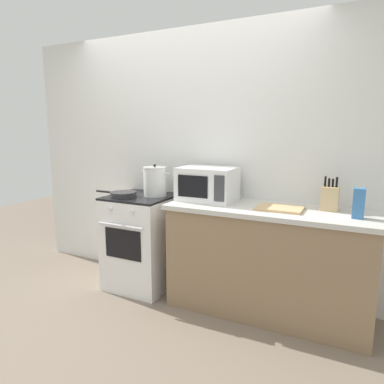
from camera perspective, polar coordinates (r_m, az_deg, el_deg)
name	(u,v)px	position (r m, az deg, el deg)	size (l,w,h in m)	color
ground_plane	(137,321)	(3.07, -8.96, -20.26)	(10.00, 10.00, 0.00)	#7A6B5B
back_wall	(218,161)	(3.37, 4.24, 5.06)	(4.40, 0.10, 2.50)	silver
lower_cabinet_right	(267,263)	(3.05, 12.20, -11.38)	(1.64, 0.56, 0.88)	#8C7051
countertop_right	(269,210)	(2.92, 12.54, -2.94)	(1.70, 0.60, 0.04)	beige
stove	(142,241)	(3.52, -8.23, -7.97)	(0.60, 0.64, 0.92)	white
stock_pot	(155,181)	(3.36, -6.10, 1.75)	(0.31, 0.23, 0.31)	silver
frying_pan	(123,194)	(3.36, -11.30, -0.38)	(0.45, 0.25, 0.05)	#28282B
microwave	(207,184)	(3.12, 2.56, 1.33)	(0.50, 0.37, 0.30)	white
cutting_board	(280,208)	(2.87, 14.18, -2.60)	(0.36, 0.26, 0.02)	tan
knife_block	(330,198)	(2.94, 21.69, -0.95)	(0.13, 0.10, 0.27)	tan
pasta_box	(359,203)	(2.77, 25.69, -1.68)	(0.08, 0.08, 0.22)	teal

